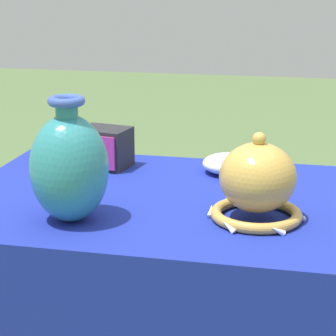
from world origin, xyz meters
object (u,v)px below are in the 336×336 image
vase_tall_bulbous (69,167)px  bowl_shallow_porcelain (227,164)px  cup_wide_terracotta (60,144)px  mosaic_tile_box (104,148)px  vase_dome_bell (257,184)px

vase_tall_bulbous → bowl_shallow_porcelain: 0.47m
cup_wide_terracotta → bowl_shallow_porcelain: bearing=-2.9°
vase_tall_bulbous → mosaic_tile_box: size_ratio=1.82×
vase_tall_bulbous → cup_wide_terracotta: vase_tall_bulbous is taller
vase_tall_bulbous → vase_dome_bell: bearing=12.8°
vase_dome_bell → bowl_shallow_porcelain: (-0.10, 0.30, -0.05)m
vase_dome_bell → bowl_shallow_porcelain: 0.32m
vase_dome_bell → mosaic_tile_box: size_ratio=1.43×
vase_dome_bell → cup_wide_terracotta: (-0.54, 0.33, -0.03)m
bowl_shallow_porcelain → vase_dome_bell: bearing=-72.4°
bowl_shallow_porcelain → vase_tall_bulbous: bearing=-124.1°
vase_tall_bulbous → vase_dome_bell: (0.36, 0.08, -0.04)m
vase_tall_bulbous → vase_dome_bell: size_ratio=1.28×
bowl_shallow_porcelain → mosaic_tile_box: bearing=-177.8°
vase_dome_bell → cup_wide_terracotta: bearing=148.8°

